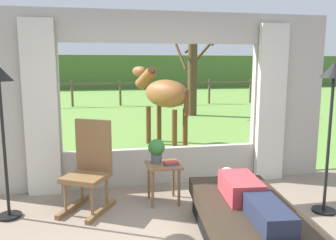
# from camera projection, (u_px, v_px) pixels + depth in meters

# --- Properties ---
(back_wall_with_window) EXTENTS (5.20, 0.12, 2.55)m
(back_wall_with_window) POSITION_uv_depth(u_px,v_px,m) (162.00, 102.00, 5.13)
(back_wall_with_window) COLOR #ADA599
(back_wall_with_window) RESTS_ON ground_plane
(curtain_panel_left) EXTENTS (0.44, 0.10, 2.40)m
(curtain_panel_left) POSITION_uv_depth(u_px,v_px,m) (41.00, 109.00, 4.67)
(curtain_panel_left) COLOR beige
(curtain_panel_left) RESTS_ON ground_plane
(curtain_panel_right) EXTENTS (0.44, 0.10, 2.40)m
(curtain_panel_right) POSITION_uv_depth(u_px,v_px,m) (271.00, 104.00, 5.33)
(curtain_panel_right) COLOR beige
(curtain_panel_right) RESTS_ON ground_plane
(outdoor_pasture_lawn) EXTENTS (36.00, 21.68, 0.02)m
(outdoor_pasture_lawn) POSITION_uv_depth(u_px,v_px,m) (119.00, 103.00, 15.87)
(outdoor_pasture_lawn) COLOR olive
(outdoor_pasture_lawn) RESTS_ON ground_plane
(distant_hill_ridge) EXTENTS (36.00, 2.00, 2.40)m
(distant_hill_ridge) POSITION_uv_depth(u_px,v_px,m) (111.00, 72.00, 25.20)
(distant_hill_ridge) COLOR #4A6A32
(distant_hill_ridge) RESTS_ON ground_plane
(recliner_sofa) EXTENTS (1.07, 1.78, 0.42)m
(recliner_sofa) POSITION_uv_depth(u_px,v_px,m) (245.00, 222.00, 3.52)
(recliner_sofa) COLOR black
(recliner_sofa) RESTS_ON ground_plane
(reclining_person) EXTENTS (0.40, 1.44, 0.22)m
(reclining_person) POSITION_uv_depth(u_px,v_px,m) (249.00, 195.00, 3.42)
(reclining_person) COLOR #B23338
(reclining_person) RESTS_ON recliner_sofa
(rocking_chair) EXTENTS (0.73, 0.82, 1.12)m
(rocking_chair) POSITION_uv_depth(u_px,v_px,m) (90.00, 166.00, 4.30)
(rocking_chair) COLOR brown
(rocking_chair) RESTS_ON ground_plane
(side_table) EXTENTS (0.44, 0.44, 0.52)m
(side_table) POSITION_uv_depth(u_px,v_px,m) (163.00, 171.00, 4.52)
(side_table) COLOR brown
(side_table) RESTS_ON ground_plane
(potted_plant) EXTENTS (0.22, 0.22, 0.32)m
(potted_plant) POSITION_uv_depth(u_px,v_px,m) (156.00, 149.00, 4.51)
(potted_plant) COLOR #4C5156
(potted_plant) RESTS_ON side_table
(book_stack) EXTENTS (0.20, 0.14, 0.04)m
(book_stack) POSITION_uv_depth(u_px,v_px,m) (171.00, 163.00, 4.46)
(book_stack) COLOR #23478C
(book_stack) RESTS_ON side_table
(floor_lamp_left) EXTENTS (0.32, 0.32, 1.80)m
(floor_lamp_left) POSITION_uv_depth(u_px,v_px,m) (0.00, 96.00, 3.89)
(floor_lamp_left) COLOR black
(floor_lamp_left) RESTS_ON ground_plane
(floor_lamp_right) EXTENTS (0.32, 0.32, 1.83)m
(floor_lamp_right) POSITION_uv_depth(u_px,v_px,m) (333.00, 93.00, 4.04)
(floor_lamp_right) COLOR black
(floor_lamp_right) RESTS_ON ground_plane
(horse) EXTENTS (1.26, 1.71, 1.73)m
(horse) POSITION_uv_depth(u_px,v_px,m) (164.00, 94.00, 7.54)
(horse) COLOR brown
(horse) RESTS_ON outdoor_pasture_lawn
(pasture_tree) EXTENTS (1.27, 1.30, 3.23)m
(pasture_tree) POSITION_uv_depth(u_px,v_px,m) (193.00, 71.00, 11.89)
(pasture_tree) COLOR #4C3823
(pasture_tree) RESTS_ON outdoor_pasture_lawn
(pasture_fence_line) EXTENTS (16.10, 0.10, 1.10)m
(pasture_fence_line) POSITION_uv_depth(u_px,v_px,m) (120.00, 89.00, 14.83)
(pasture_fence_line) COLOR brown
(pasture_fence_line) RESTS_ON outdoor_pasture_lawn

